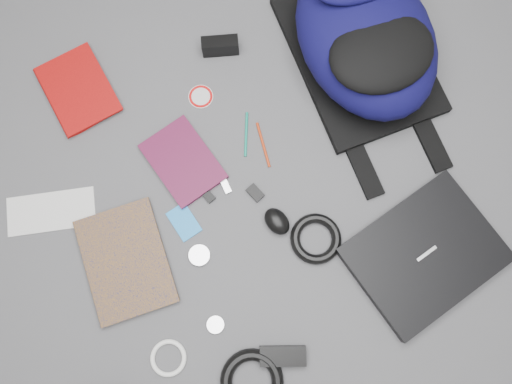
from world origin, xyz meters
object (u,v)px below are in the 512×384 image
object	(u,v)px
textbook_red	(50,104)
compact_camera	(220,46)
laptop	(424,254)
mouse	(277,221)
power_brick	(283,356)
comic_book	(87,274)
backpack	(366,37)
dvd_case	(183,162)

from	to	relation	value
textbook_red	compact_camera	bearing A→B (deg)	-9.84
laptop	compact_camera	size ratio (longest dim) A/B	3.56
textbook_red	mouse	distance (m)	0.71
mouse	power_brick	world-z (taller)	mouse
comic_book	backpack	bearing A→B (deg)	21.38
laptop	dvd_case	size ratio (longest dim) A/B	1.70
dvd_case	mouse	xyz separation A→B (m)	(0.19, -0.24, 0.01)
dvd_case	compact_camera	size ratio (longest dim) A/B	2.10
textbook_red	compact_camera	distance (m)	0.50
mouse	backpack	bearing A→B (deg)	25.44
backpack	textbook_red	distance (m)	0.89
backpack	compact_camera	world-z (taller)	backpack
backpack	compact_camera	distance (m)	0.40
textbook_red	backpack	bearing A→B (deg)	-19.55
backpack	mouse	world-z (taller)	backpack
laptop	textbook_red	xyz separation A→B (m)	(-0.84, 0.71, -0.01)
power_brick	textbook_red	bearing A→B (deg)	133.11
mouse	power_brick	size ratio (longest dim) A/B	0.68
comic_book	dvd_case	bearing A→B (deg)	32.84
laptop	dvd_case	distance (m)	0.69
backpack	power_brick	distance (m)	0.86
compact_camera	mouse	world-z (taller)	compact_camera
comic_book	power_brick	xyz separation A→B (m)	(0.42, -0.35, 0.00)
comic_book	textbook_red	bearing A→B (deg)	87.12
dvd_case	power_brick	size ratio (longest dim) A/B	1.86
dvd_case	power_brick	distance (m)	0.57
textbook_red	mouse	bearing A→B (deg)	-57.15
textbook_red	mouse	xyz separation A→B (m)	(0.50, -0.51, 0.01)
textbook_red	power_brick	size ratio (longest dim) A/B	1.99
textbook_red	power_brick	bearing A→B (deg)	-75.73
mouse	power_brick	xyz separation A→B (m)	(-0.09, -0.33, -0.01)
dvd_case	compact_camera	world-z (taller)	compact_camera
compact_camera	mouse	bearing A→B (deg)	-77.50
mouse	dvd_case	bearing A→B (deg)	108.33
dvd_case	compact_camera	xyz separation A→B (m)	(0.20, 0.29, 0.02)
textbook_red	dvd_case	world-z (taller)	textbook_red
laptop	textbook_red	size ratio (longest dim) A/B	1.59
laptop	mouse	distance (m)	0.39
compact_camera	mouse	distance (m)	0.52
compact_camera	mouse	size ratio (longest dim) A/B	1.30
backpack	dvd_case	distance (m)	0.59
textbook_red	comic_book	bearing A→B (deg)	-103.40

